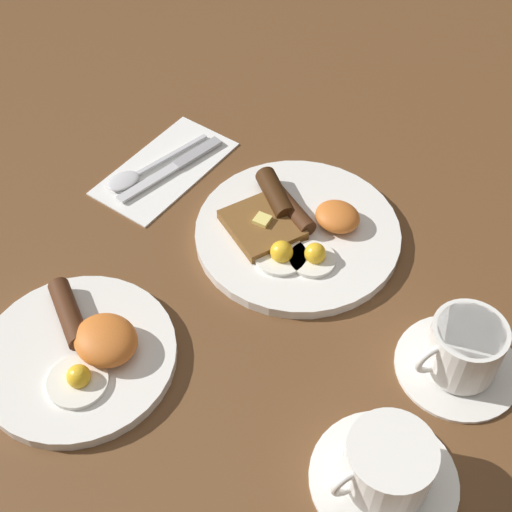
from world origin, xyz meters
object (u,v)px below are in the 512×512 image
teacup_far (387,468)px  knife (177,165)px  breakfast_plate_near (296,230)px  spoon (134,175)px  breakfast_plate_far (82,352)px  teacup_near (462,352)px

teacup_far → knife: size_ratio=0.83×
breakfast_plate_near → spoon: breakfast_plate_near is taller
breakfast_plate_far → knife: size_ratio=1.23×
breakfast_plate_far → breakfast_plate_near: bearing=-103.2°
breakfast_plate_far → knife: 0.34m
breakfast_plate_near → teacup_far: 0.35m
knife → teacup_far: bearing=73.5°
spoon → breakfast_plate_far: bearing=43.3°
teacup_near → spoon: teacup_near is taller
teacup_near → teacup_far: 0.17m
breakfast_plate_near → teacup_near: teacup_near is taller
spoon → teacup_far: bearing=82.1°
teacup_near → spoon: (0.52, 0.01, -0.03)m
teacup_near → teacup_far: teacup_near is taller
teacup_far → breakfast_plate_near: bearing=-37.7°
teacup_far → spoon: size_ratio=0.87×
breakfast_plate_far → spoon: size_ratio=1.29×
teacup_near → teacup_far: (-0.01, 0.17, -0.00)m
breakfast_plate_near → knife: breakfast_plate_near is taller
breakfast_plate_near → teacup_near: size_ratio=1.90×
teacup_near → breakfast_plate_far: bearing=37.7°
teacup_near → knife: bearing=-4.9°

